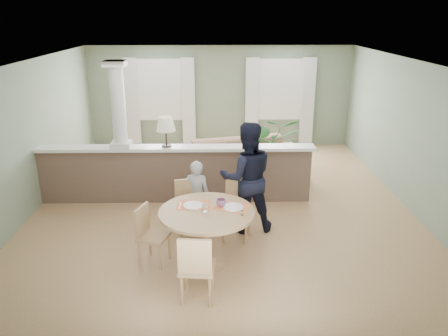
{
  "coord_description": "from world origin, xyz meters",
  "views": [
    {
      "loc": [
        -0.11,
        -7.72,
        3.5
      ],
      "look_at": [
        0.01,
        -1.0,
        1.1
      ],
      "focal_mm": 35.0,
      "sensor_mm": 36.0,
      "label": 1
    }
  ],
  "objects_px": {
    "sofa": "(243,159)",
    "dining_table": "(207,221)",
    "chair_far_boy": "(188,205)",
    "houseplant": "(268,148)",
    "man_person": "(247,177)",
    "child_person": "(197,196)",
    "chair_near": "(196,266)",
    "chair_far_man": "(237,205)",
    "chair_side": "(149,232)"
  },
  "relations": [
    {
      "from": "chair_far_man",
      "to": "chair_near",
      "type": "bearing_deg",
      "value": -97.11
    },
    {
      "from": "sofa",
      "to": "chair_side",
      "type": "distance_m",
      "value": 3.91
    },
    {
      "from": "houseplant",
      "to": "chair_near",
      "type": "distance_m",
      "value": 4.52
    },
    {
      "from": "chair_near",
      "to": "man_person",
      "type": "relative_size",
      "value": 0.52
    },
    {
      "from": "chair_far_boy",
      "to": "chair_near",
      "type": "xyz_separation_m",
      "value": [
        0.21,
        -1.88,
        0.02
      ]
    },
    {
      "from": "chair_far_boy",
      "to": "chair_near",
      "type": "bearing_deg",
      "value": -97.37
    },
    {
      "from": "chair_far_man",
      "to": "man_person",
      "type": "xyz_separation_m",
      "value": [
        0.16,
        0.24,
        0.39
      ]
    },
    {
      "from": "sofa",
      "to": "chair_far_man",
      "type": "relative_size",
      "value": 2.78
    },
    {
      "from": "chair_far_man",
      "to": "chair_near",
      "type": "distance_m",
      "value": 1.87
    },
    {
      "from": "chair_far_boy",
      "to": "chair_far_man",
      "type": "xyz_separation_m",
      "value": [
        0.8,
        -0.11,
        0.04
      ]
    },
    {
      "from": "chair_far_man",
      "to": "chair_near",
      "type": "xyz_separation_m",
      "value": [
        -0.59,
        -1.77,
        -0.02
      ]
    },
    {
      "from": "child_person",
      "to": "chair_far_man",
      "type": "bearing_deg",
      "value": 170.02
    },
    {
      "from": "dining_table",
      "to": "man_person",
      "type": "xyz_separation_m",
      "value": [
        0.63,
        1.05,
        0.27
      ]
    },
    {
      "from": "sofa",
      "to": "child_person",
      "type": "relative_size",
      "value": 2.26
    },
    {
      "from": "chair_side",
      "to": "man_person",
      "type": "bearing_deg",
      "value": -35.76
    },
    {
      "from": "sofa",
      "to": "dining_table",
      "type": "bearing_deg",
      "value": -115.67
    },
    {
      "from": "chair_side",
      "to": "man_person",
      "type": "relative_size",
      "value": 0.47
    },
    {
      "from": "sofa",
      "to": "chair_side",
      "type": "height_order",
      "value": "chair_side"
    },
    {
      "from": "man_person",
      "to": "dining_table",
      "type": "bearing_deg",
      "value": 52.68
    },
    {
      "from": "sofa",
      "to": "dining_table",
      "type": "xyz_separation_m",
      "value": [
        -0.72,
        -3.6,
        0.26
      ]
    },
    {
      "from": "houseplant",
      "to": "child_person",
      "type": "xyz_separation_m",
      "value": [
        -1.44,
        -2.28,
        -0.12
      ]
    },
    {
      "from": "chair_far_man",
      "to": "houseplant",
      "type": "bearing_deg",
      "value": 84.41
    },
    {
      "from": "child_person",
      "to": "chair_near",
      "type": "bearing_deg",
      "value": 102.68
    },
    {
      "from": "chair_near",
      "to": "chair_far_man",
      "type": "bearing_deg",
      "value": -103.18
    },
    {
      "from": "dining_table",
      "to": "houseplant",
      "type": "bearing_deg",
      "value": 69.57
    },
    {
      "from": "child_person",
      "to": "chair_far_boy",
      "type": "bearing_deg",
      "value": 56.82
    },
    {
      "from": "dining_table",
      "to": "child_person",
      "type": "bearing_deg",
      "value": 100.47
    },
    {
      "from": "dining_table",
      "to": "child_person",
      "type": "xyz_separation_m",
      "value": [
        -0.2,
        1.06,
        -0.05
      ]
    },
    {
      "from": "sofa",
      "to": "child_person",
      "type": "distance_m",
      "value": 2.71
    },
    {
      "from": "chair_near",
      "to": "man_person",
      "type": "xyz_separation_m",
      "value": [
        0.75,
        2.01,
        0.4
      ]
    },
    {
      "from": "chair_far_man",
      "to": "chair_side",
      "type": "bearing_deg",
      "value": -137.54
    },
    {
      "from": "chair_far_man",
      "to": "man_person",
      "type": "relative_size",
      "value": 0.53
    },
    {
      "from": "chair_side",
      "to": "man_person",
      "type": "distance_m",
      "value": 1.86
    },
    {
      "from": "chair_far_boy",
      "to": "houseplant",
      "type": "bearing_deg",
      "value": 43.12
    },
    {
      "from": "sofa",
      "to": "houseplant",
      "type": "relative_size",
      "value": 1.9
    },
    {
      "from": "houseplant",
      "to": "man_person",
      "type": "height_order",
      "value": "man_person"
    },
    {
      "from": "chair_near",
      "to": "houseplant",
      "type": "bearing_deg",
      "value": -102.29
    },
    {
      "from": "houseplant",
      "to": "dining_table",
      "type": "bearing_deg",
      "value": -110.43
    },
    {
      "from": "houseplant",
      "to": "man_person",
      "type": "xyz_separation_m",
      "value": [
        -0.61,
        -2.29,
        0.2
      ]
    },
    {
      "from": "chair_far_man",
      "to": "chair_side",
      "type": "height_order",
      "value": "chair_far_man"
    },
    {
      "from": "houseplant",
      "to": "chair_near",
      "type": "height_order",
      "value": "houseplant"
    },
    {
      "from": "child_person",
      "to": "sofa",
      "type": "bearing_deg",
      "value": -99.33
    },
    {
      "from": "chair_far_boy",
      "to": "chair_near",
      "type": "relative_size",
      "value": 0.95
    },
    {
      "from": "houseplant",
      "to": "chair_far_boy",
      "type": "distance_m",
      "value": 2.9
    },
    {
      "from": "chair_near",
      "to": "chair_side",
      "type": "distance_m",
      "value": 1.22
    },
    {
      "from": "houseplant",
      "to": "chair_far_man",
      "type": "relative_size",
      "value": 1.47
    },
    {
      "from": "chair_side",
      "to": "child_person",
      "type": "relative_size",
      "value": 0.72
    },
    {
      "from": "sofa",
      "to": "chair_far_man",
      "type": "distance_m",
      "value": 2.81
    },
    {
      "from": "sofa",
      "to": "chair_far_boy",
      "type": "xyz_separation_m",
      "value": [
        -1.05,
        -2.68,
        0.1
      ]
    },
    {
      "from": "chair_far_man",
      "to": "man_person",
      "type": "height_order",
      "value": "man_person"
    }
  ]
}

